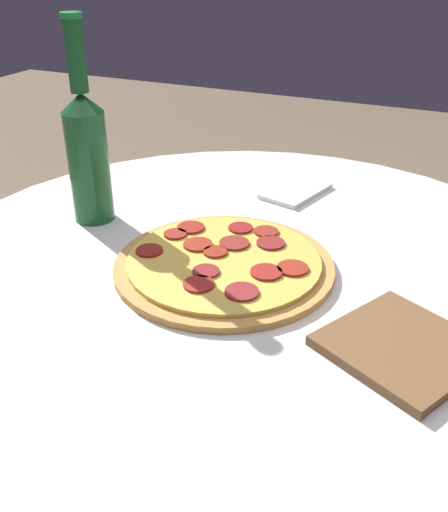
% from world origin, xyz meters
% --- Properties ---
extents(table, '(0.94, 0.94, 0.76)m').
position_xyz_m(table, '(0.00, 0.00, 0.56)').
color(table, silver).
rests_on(table, ground_plane).
extents(pizza, '(0.30, 0.30, 0.02)m').
position_xyz_m(pizza, '(-0.03, 0.02, 0.77)').
color(pizza, '#C68E47').
rests_on(pizza, table).
extents(beer_bottle, '(0.06, 0.06, 0.30)m').
position_xyz_m(beer_bottle, '(0.03, 0.28, 0.88)').
color(beer_bottle, '#195628').
rests_on(beer_bottle, table).
extents(pizza_paddle, '(0.20, 0.27, 0.02)m').
position_xyz_m(pizza_paddle, '(-0.13, -0.24, 0.77)').
color(pizza_paddle, brown).
rests_on(pizza_paddle, table).
extents(napkin, '(0.14, 0.10, 0.01)m').
position_xyz_m(napkin, '(0.26, 0.02, 0.77)').
color(napkin, white).
rests_on(napkin, table).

